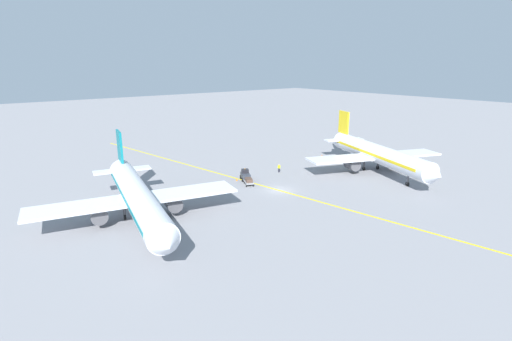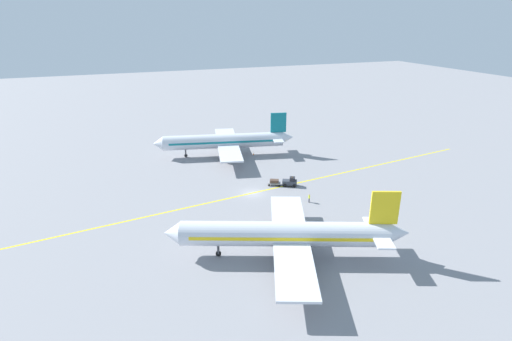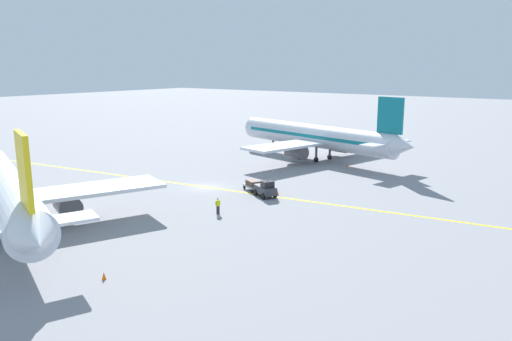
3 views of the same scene
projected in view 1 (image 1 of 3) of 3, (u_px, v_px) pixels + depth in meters
name	position (u px, v px, depth m)	size (l,w,h in m)	color
ground_plane	(279.00, 190.00, 68.50)	(400.00, 400.00, 0.00)	gray
apron_yellow_centreline	(279.00, 190.00, 68.50)	(0.40, 120.00, 0.01)	yellow
airplane_at_gate	(376.00, 154.00, 79.10)	(27.93, 34.08, 10.60)	silver
airplane_adjacent_stand	(137.00, 196.00, 54.11)	(28.45, 35.23, 10.60)	silver
baggage_tug_dark	(245.00, 175.00, 74.39)	(2.76, 3.35, 2.11)	#333842
baggage_cart_trailing	(249.00, 181.00, 71.31)	(2.43, 2.95, 1.24)	gray
ground_crew_worker	(279.00, 168.00, 79.49)	(0.56, 0.31, 1.68)	#23232D
traffic_cone_near_nose	(237.00, 179.00, 74.03)	(0.32, 0.32, 0.55)	orange
traffic_cone_mid_apron	(322.00, 156.00, 92.74)	(0.32, 0.32, 0.55)	orange
traffic_cone_by_wingtip	(135.00, 203.00, 61.40)	(0.32, 0.32, 0.55)	orange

